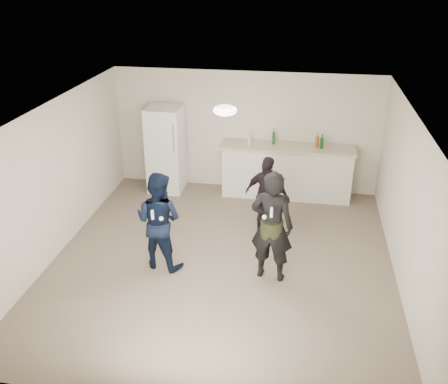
% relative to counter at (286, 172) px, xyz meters
% --- Properties ---
extents(floor, '(6.00, 6.00, 0.00)m').
position_rel_counter_xyz_m(floor, '(-0.89, -2.67, -0.53)').
color(floor, '#6B5B4C').
rests_on(floor, ground).
extents(ceiling, '(6.00, 6.00, 0.00)m').
position_rel_counter_xyz_m(ceiling, '(-0.89, -2.67, 1.98)').
color(ceiling, silver).
rests_on(ceiling, wall_back).
extents(wall_back, '(6.00, 0.00, 6.00)m').
position_rel_counter_xyz_m(wall_back, '(-0.89, 0.33, 0.72)').
color(wall_back, beige).
rests_on(wall_back, floor).
extents(wall_front, '(6.00, 0.00, 6.00)m').
position_rel_counter_xyz_m(wall_front, '(-0.89, -5.67, 0.72)').
color(wall_front, beige).
rests_on(wall_front, floor).
extents(wall_left, '(0.00, 6.00, 6.00)m').
position_rel_counter_xyz_m(wall_left, '(-3.64, -2.67, 0.72)').
color(wall_left, beige).
rests_on(wall_left, floor).
extents(wall_right, '(0.00, 6.00, 6.00)m').
position_rel_counter_xyz_m(wall_right, '(1.86, -2.67, 0.72)').
color(wall_right, beige).
rests_on(wall_right, floor).
extents(counter, '(2.60, 0.56, 1.05)m').
position_rel_counter_xyz_m(counter, '(0.00, 0.00, 0.00)').
color(counter, silver).
rests_on(counter, floor).
extents(counter_top, '(2.68, 0.64, 0.04)m').
position_rel_counter_xyz_m(counter_top, '(0.00, 0.00, 0.55)').
color(counter_top, '#C1B296').
rests_on(counter_top, counter).
extents(fridge, '(0.70, 0.70, 1.80)m').
position_rel_counter_xyz_m(fridge, '(-2.52, -0.07, 0.38)').
color(fridge, white).
rests_on(fridge, floor).
extents(fridge_handle, '(0.02, 0.02, 0.60)m').
position_rel_counter_xyz_m(fridge_handle, '(-2.24, -0.44, 0.78)').
color(fridge_handle, silver).
rests_on(fridge_handle, fridge).
extents(ceiling_dome, '(0.36, 0.36, 0.16)m').
position_rel_counter_xyz_m(ceiling_dome, '(-0.89, -2.37, 1.93)').
color(ceiling_dome, white).
rests_on(ceiling_dome, ceiling).
extents(shaker, '(0.08, 0.08, 0.17)m').
position_rel_counter_xyz_m(shaker, '(-0.30, 0.13, 0.65)').
color(shaker, '#B3B2B7').
rests_on(shaker, counter_top).
extents(man, '(0.90, 0.77, 1.60)m').
position_rel_counter_xyz_m(man, '(-1.85, -2.94, 0.28)').
color(man, '#0D1C39').
rests_on(man, floor).
extents(woman, '(0.71, 0.52, 1.78)m').
position_rel_counter_xyz_m(woman, '(-0.09, -2.99, 0.36)').
color(woman, black).
rests_on(woman, floor).
extents(camo_shorts, '(0.34, 0.34, 0.28)m').
position_rel_counter_xyz_m(camo_shorts, '(-0.09, -2.99, 0.32)').
color(camo_shorts, '#2D3618').
rests_on(camo_shorts, woman).
extents(spectator, '(0.92, 0.63, 1.45)m').
position_rel_counter_xyz_m(spectator, '(-0.26, -1.60, 0.20)').
color(spectator, black).
rests_on(spectator, floor).
extents(remote_man, '(0.04, 0.04, 0.15)m').
position_rel_counter_xyz_m(remote_man, '(-1.85, -3.22, 0.53)').
color(remote_man, white).
rests_on(remote_man, man).
extents(nunchuk_man, '(0.07, 0.07, 0.07)m').
position_rel_counter_xyz_m(nunchuk_man, '(-1.73, -3.19, 0.45)').
color(nunchuk_man, white).
rests_on(nunchuk_man, man).
extents(remote_woman, '(0.04, 0.04, 0.15)m').
position_rel_counter_xyz_m(remote_woman, '(-0.09, -3.24, 0.72)').
color(remote_woman, white).
rests_on(remote_woman, woman).
extents(nunchuk_woman, '(0.07, 0.07, 0.07)m').
position_rel_counter_xyz_m(nunchuk_woman, '(-0.19, -3.21, 0.62)').
color(nunchuk_woman, silver).
rests_on(nunchuk_woman, woman).
extents(bottle_cluster, '(1.51, 0.20, 0.25)m').
position_rel_counter_xyz_m(bottle_cluster, '(0.14, 0.02, 0.67)').
color(bottle_cluster, silver).
rests_on(bottle_cluster, counter_top).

